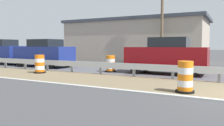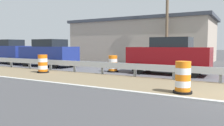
{
  "view_description": "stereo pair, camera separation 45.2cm",
  "coord_description": "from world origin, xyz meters",
  "px_view_note": "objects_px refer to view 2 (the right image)",
  "views": [
    {
      "loc": [
        -8.72,
        0.84,
        1.68
      ],
      "look_at": [
        0.66,
        5.79,
        0.84
      ],
      "focal_mm": 36.3,
      "sensor_mm": 36.0,
      "label": 1
    },
    {
      "loc": [
        -8.5,
        0.44,
        1.68
      ],
      "look_at": [
        0.66,
        5.79,
        0.84
      ],
      "focal_mm": 36.3,
      "sensor_mm": 36.0,
      "label": 2
    }
  ],
  "objects_px": {
    "traffic_barrel_close": "(113,65)",
    "car_trailing_far_lane": "(169,56)",
    "traffic_barrel_nearest": "(183,79)",
    "traffic_barrel_mid": "(43,65)",
    "utility_pole_near": "(167,14)",
    "car_lead_far_lane": "(49,53)",
    "car_distant_b": "(9,52)"
  },
  "relations": [
    {
      "from": "traffic_barrel_close",
      "to": "car_distant_b",
      "type": "height_order",
      "value": "car_distant_b"
    },
    {
      "from": "traffic_barrel_mid",
      "to": "car_trailing_far_lane",
      "type": "xyz_separation_m",
      "value": [
        3.12,
        -6.87,
        0.56
      ]
    },
    {
      "from": "traffic_barrel_nearest",
      "to": "car_lead_far_lane",
      "type": "distance_m",
      "value": 12.41
    },
    {
      "from": "traffic_barrel_mid",
      "to": "car_distant_b",
      "type": "xyz_separation_m",
      "value": [
        3.34,
        7.93,
        0.59
      ]
    },
    {
      "from": "traffic_barrel_mid",
      "to": "car_lead_far_lane",
      "type": "xyz_separation_m",
      "value": [
        3.06,
        2.64,
        0.57
      ]
    },
    {
      "from": "car_lead_far_lane",
      "to": "utility_pole_near",
      "type": "xyz_separation_m",
      "value": [
        6.34,
        -7.47,
        3.28
      ]
    },
    {
      "from": "car_lead_far_lane",
      "to": "car_distant_b",
      "type": "relative_size",
      "value": 1.11
    },
    {
      "from": "traffic_barrel_mid",
      "to": "traffic_barrel_nearest",
      "type": "bearing_deg",
      "value": -101.23
    },
    {
      "from": "traffic_barrel_nearest",
      "to": "car_trailing_far_lane",
      "type": "xyz_separation_m",
      "value": [
        4.86,
        1.92,
        0.55
      ]
    },
    {
      "from": "traffic_barrel_mid",
      "to": "car_lead_far_lane",
      "type": "height_order",
      "value": "car_lead_far_lane"
    },
    {
      "from": "traffic_barrel_nearest",
      "to": "traffic_barrel_close",
      "type": "bearing_deg",
      "value": 51.25
    },
    {
      "from": "traffic_barrel_mid",
      "to": "car_distant_b",
      "type": "height_order",
      "value": "car_distant_b"
    },
    {
      "from": "traffic_barrel_nearest",
      "to": "utility_pole_near",
      "type": "xyz_separation_m",
      "value": [
        11.14,
        3.96,
        3.83
      ]
    },
    {
      "from": "traffic_barrel_mid",
      "to": "car_lead_far_lane",
      "type": "relative_size",
      "value": 0.23
    },
    {
      "from": "traffic_barrel_close",
      "to": "car_lead_far_lane",
      "type": "relative_size",
      "value": 0.22
    },
    {
      "from": "car_distant_b",
      "to": "car_lead_far_lane",
      "type": "bearing_deg",
      "value": 177.08
    },
    {
      "from": "car_trailing_far_lane",
      "to": "utility_pole_near",
      "type": "relative_size",
      "value": 0.55
    },
    {
      "from": "traffic_barrel_nearest",
      "to": "traffic_barrel_mid",
      "type": "distance_m",
      "value": 8.96
    },
    {
      "from": "traffic_barrel_nearest",
      "to": "traffic_barrel_close",
      "type": "relative_size",
      "value": 1.08
    },
    {
      "from": "utility_pole_near",
      "to": "traffic_barrel_nearest",
      "type": "bearing_deg",
      "value": -160.44
    },
    {
      "from": "car_lead_far_lane",
      "to": "traffic_barrel_close",
      "type": "bearing_deg",
      "value": 175.73
    },
    {
      "from": "car_lead_far_lane",
      "to": "car_distant_b",
      "type": "distance_m",
      "value": 5.3
    },
    {
      "from": "car_lead_far_lane",
      "to": "car_trailing_far_lane",
      "type": "xyz_separation_m",
      "value": [
        0.06,
        -9.51,
        -0.0
      ]
    },
    {
      "from": "car_trailing_far_lane",
      "to": "car_distant_b",
      "type": "xyz_separation_m",
      "value": [
        0.22,
        14.79,
        0.02
      ]
    },
    {
      "from": "traffic_barrel_nearest",
      "to": "utility_pole_near",
      "type": "height_order",
      "value": "utility_pole_near"
    },
    {
      "from": "traffic_barrel_close",
      "to": "car_distant_b",
      "type": "bearing_deg",
      "value": 85.73
    },
    {
      "from": "car_distant_b",
      "to": "car_trailing_far_lane",
      "type": "bearing_deg",
      "value": 179.28
    },
    {
      "from": "traffic_barrel_nearest",
      "to": "traffic_barrel_mid",
      "type": "height_order",
      "value": "traffic_barrel_nearest"
    },
    {
      "from": "traffic_barrel_nearest",
      "to": "car_lead_far_lane",
      "type": "relative_size",
      "value": 0.23
    },
    {
      "from": "traffic_barrel_nearest",
      "to": "car_lead_far_lane",
      "type": "height_order",
      "value": "car_lead_far_lane"
    },
    {
      "from": "traffic_barrel_close",
      "to": "utility_pole_near",
      "type": "distance_m",
      "value": 8.03
    },
    {
      "from": "traffic_barrel_close",
      "to": "car_trailing_far_lane",
      "type": "relative_size",
      "value": 0.23
    }
  ]
}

